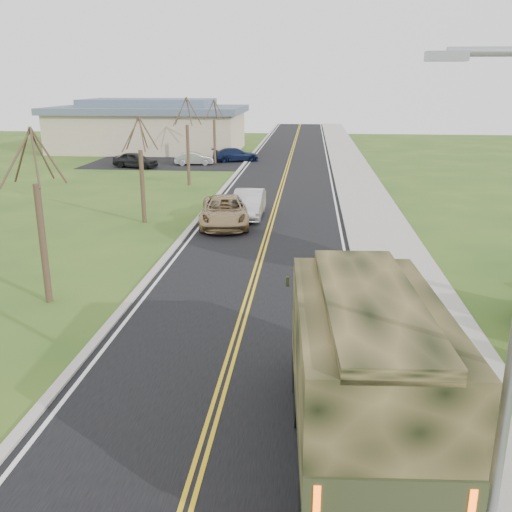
# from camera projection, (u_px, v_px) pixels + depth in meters

# --- Properties ---
(road) EXTENTS (8.00, 120.00, 0.01)m
(road) POSITION_uv_depth(u_px,v_px,m) (285.00, 174.00, 48.11)
(road) COLOR black
(road) RESTS_ON ground
(curb_right) EXTENTS (0.30, 120.00, 0.12)m
(curb_right) POSITION_uv_depth(u_px,v_px,m) (335.00, 174.00, 47.72)
(curb_right) COLOR #9E998E
(curb_right) RESTS_ON ground
(sidewalk_right) EXTENTS (3.20, 120.00, 0.10)m
(sidewalk_right) POSITION_uv_depth(u_px,v_px,m) (356.00, 174.00, 47.57)
(sidewalk_right) COLOR #9E998E
(sidewalk_right) RESTS_ON ground
(curb_left) EXTENTS (0.30, 120.00, 0.10)m
(curb_left) POSITION_uv_depth(u_px,v_px,m) (237.00, 173.00, 48.48)
(curb_left) COLOR #9E998E
(curb_left) RESTS_ON ground
(street_light) EXTENTS (1.65, 0.22, 8.00)m
(street_light) POSITION_uv_depth(u_px,v_px,m) (512.00, 311.00, 7.82)
(street_light) COLOR gray
(street_light) RESTS_ON ground
(bare_tree_a) EXTENTS (1.93, 2.26, 6.08)m
(bare_tree_a) POSITION_uv_depth(u_px,v_px,m) (41.00, 230.00, 19.42)
(bare_tree_a) COLOR #38281C
(bare_tree_a) RESTS_ON ground
(bare_tree_b) EXTENTS (1.83, 2.14, 5.73)m
(bare_tree_b) POSITION_uv_depth(u_px,v_px,m) (142.00, 178.00, 30.89)
(bare_tree_b) COLOR #38281C
(bare_tree_b) RESTS_ON ground
(bare_tree_c) EXTENTS (2.04, 2.39, 6.42)m
(bare_tree_c) POSITION_uv_depth(u_px,v_px,m) (188.00, 148.00, 42.23)
(bare_tree_c) COLOR #38281C
(bare_tree_c) RESTS_ON ground
(bare_tree_d) EXTENTS (1.88, 2.20, 5.91)m
(bare_tree_d) POSITION_uv_depth(u_px,v_px,m) (215.00, 136.00, 53.72)
(bare_tree_d) COLOR #38281C
(bare_tree_d) RESTS_ON ground
(commercial_building) EXTENTS (25.50, 21.50, 5.65)m
(commercial_building) POSITION_uv_depth(u_px,v_px,m) (150.00, 126.00, 63.98)
(commercial_building) COLOR tan
(commercial_building) RESTS_ON ground
(military_truck) EXTENTS (3.04, 7.65, 3.75)m
(military_truck) POSITION_uv_depth(u_px,v_px,m) (362.00, 357.00, 11.48)
(military_truck) COLOR black
(military_truck) RESTS_ON ground
(suv_champagne) EXTENTS (3.21, 5.83, 1.54)m
(suv_champagne) POSITION_uv_depth(u_px,v_px,m) (225.00, 211.00, 30.71)
(suv_champagne) COLOR #A2875B
(suv_champagne) RESTS_ON ground
(sedan_silver) EXTENTS (1.65, 4.69, 1.54)m
(sedan_silver) POSITION_uv_depth(u_px,v_px,m) (248.00, 204.00, 32.56)
(sedan_silver) COLOR #B6B6BB
(sedan_silver) RESTS_ON ground
(lot_car_dark) EXTENTS (4.40, 2.67, 1.40)m
(lot_car_dark) POSITION_uv_depth(u_px,v_px,m) (135.00, 160.00, 51.43)
(lot_car_dark) COLOR black
(lot_car_dark) RESTS_ON ground
(lot_car_silver) EXTENTS (3.78, 1.94, 1.19)m
(lot_car_silver) POSITION_uv_depth(u_px,v_px,m) (194.00, 159.00, 53.23)
(lot_car_silver) COLOR #A7A6AB
(lot_car_silver) RESTS_ON ground
(lot_car_navy) EXTENTS (4.89, 3.43, 1.31)m
(lot_car_navy) POSITION_uv_depth(u_px,v_px,m) (236.00, 155.00, 55.52)
(lot_car_navy) COLOR #0D1733
(lot_car_navy) RESTS_ON ground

